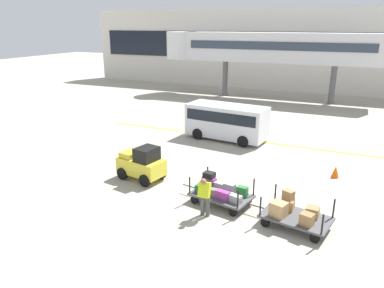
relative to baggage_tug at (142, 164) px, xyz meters
name	(u,v)px	position (x,y,z in m)	size (l,w,h in m)	color
ground_plane	(238,186)	(4.22, 0.99, -0.75)	(120.00, 120.00, 0.00)	#A8A08E
apron_lead_line	(241,139)	(2.36, 7.64, -0.75)	(18.37, 0.20, 0.01)	yellow
terminal_building	(315,51)	(4.22, 26.97, 3.37)	(50.66, 2.51, 8.22)	beige
jet_bridge	(259,48)	(-0.06, 20.98, 3.88)	(19.98, 3.00, 5.97)	silver
baggage_tug	(142,164)	(0.00, 0.00, 0.00)	(2.28, 1.58, 1.58)	gold
baggage_cart_lead	(220,191)	(4.02, -0.79, -0.26)	(3.08, 1.83, 1.10)	#4C4C4F
baggage_cart_middle	(294,213)	(6.93, -1.40, -0.24)	(3.08, 1.83, 1.12)	#4C4C4F
baggage_handler	(205,195)	(3.86, -2.03, 0.11)	(0.41, 0.45, 1.56)	#4C4C4C
shuttle_van	(227,120)	(1.53, 7.34, 0.48)	(4.99, 2.46, 2.10)	silver
safety_cone_near	(335,172)	(8.01, 3.74, -0.48)	(0.36, 0.36, 0.55)	#EA590F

